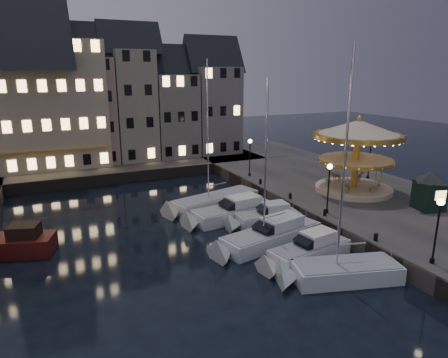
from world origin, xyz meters
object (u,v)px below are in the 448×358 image
bollard_a (376,236)px  streetlamp_c (250,152)px  motorboat_b (305,253)px  motorboat_e (231,213)px  streetlamp_b (329,181)px  carousel (357,142)px  bollard_c (290,195)px  bollard_b (325,212)px  streetlamp_a (438,222)px  motorboat_d (264,219)px  ticket_kiosk (431,184)px  motorboat_c (268,236)px  motorboat_a (337,273)px  streetlamp_d (370,154)px  bollard_d (260,181)px  red_fishing_boat (6,245)px  motorboat_f (211,202)px

bollard_a → streetlamp_c: bearing=88.2°
motorboat_b → motorboat_e: (-1.14, 9.39, 0.01)m
streetlamp_b → bollard_a: streetlamp_b is taller
motorboat_b → carousel: 15.43m
motorboat_e → bollard_c: bearing=-4.8°
streetlamp_c → bollard_b: 14.22m
streetlamp_a → carousel: (6.44, 13.93, 2.15)m
bollard_b → motorboat_d: bearing=143.7°
streetlamp_b → ticket_kiosk: 8.88m
motorboat_e → carousel: 14.07m
motorboat_e → ticket_kiosk: size_ratio=2.28×
motorboat_c → motorboat_a: bearing=-79.8°
streetlamp_d → ticket_kiosk: size_ratio=1.09×
bollard_b → carousel: (7.04, 4.43, 4.56)m
motorboat_a → bollard_a: bearing=17.5°
streetlamp_a → streetlamp_b: 10.00m
streetlamp_b → ticket_kiosk: size_ratio=1.09×
streetlamp_d → motorboat_c: (-17.55, -7.98, -3.34)m
bollard_c → motorboat_d: bearing=-152.9°
streetlamp_b → streetlamp_c: size_ratio=1.00×
streetlamp_d → bollard_a: 17.79m
motorboat_d → bollard_c: bearing=27.1°
motorboat_d → streetlamp_c: bearing=67.3°
motorboat_b → motorboat_d: same height
streetlamp_c → bollard_a: size_ratio=7.32×
bollard_a → bollard_d: bearing=90.0°
ticket_kiosk → motorboat_b: bearing=-173.9°
streetlamp_a → bollard_b: 9.82m
red_fishing_boat → ticket_kiosk: 33.62m
motorboat_d → motorboat_f: bearing=109.4°
carousel → ticket_kiosk: (1.94, -6.87, -2.60)m
bollard_a → bollard_c: 10.50m
streetlamp_c → bollard_b: (-0.60, -14.00, -2.41)m
streetlamp_c → bollard_c: bearing=-93.8°
streetlamp_c → motorboat_b: (-5.32, -17.90, -3.38)m
motorboat_e → motorboat_f: bearing=95.3°
streetlamp_b → motorboat_b: streetlamp_b is taller
bollard_c → bollard_a: bearing=-90.0°
streetlamp_b → motorboat_f: 11.55m
streetlamp_d → motorboat_e: streetlamp_d is taller
motorboat_f → ticket_kiosk: size_ratio=3.47×
bollard_d → streetlamp_b: bearing=-86.6°
streetlamp_a → streetlamp_d: bearing=56.4°
streetlamp_b → motorboat_c: bearing=-171.1°
streetlamp_c → motorboat_c: motorboat_c is taller
streetlamp_d → streetlamp_b: bearing=-148.2°
red_fishing_boat → streetlamp_b: bearing=-12.9°
streetlamp_c → bollard_b: streetlamp_c is taller
bollard_a → motorboat_a: motorboat_a is taller
bollard_c → red_fishing_boat: (-23.45, 0.99, -0.91)m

